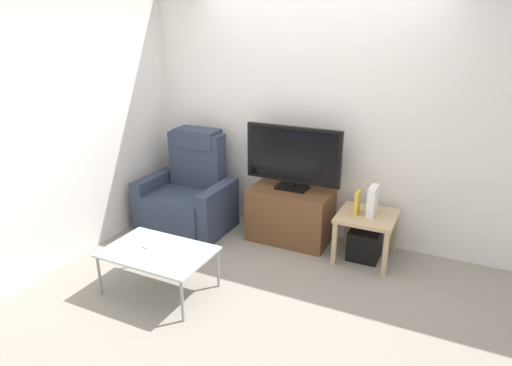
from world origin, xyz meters
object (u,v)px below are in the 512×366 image
book_upright (357,203)px  game_console (373,201)px  tv_stand (290,214)px  side_table (367,221)px  recliner_armchair (189,195)px  coffee_table (158,253)px  television (293,157)px  cell_phone (151,245)px  subwoofer_box (365,244)px

book_upright → game_console: game_console is taller
tv_stand → side_table: tv_stand is taller
recliner_armchair → coffee_table: (0.51, -1.22, -0.01)m
book_upright → coffee_table: bearing=-135.7°
television → book_upright: (0.71, -0.10, -0.34)m
coffee_table → cell_phone: bearing=153.8°
side_table → cell_phone: side_table is taller
cell_phone → recliner_armchair: bearing=118.4°
cell_phone → tv_stand: bearing=70.2°
side_table → game_console: (0.03, 0.01, 0.22)m
subwoofer_box → coffee_table: (-1.45, -1.34, 0.21)m
recliner_armchair → cell_phone: recliner_armchair is taller
recliner_armchair → tv_stand: bearing=-1.0°
subwoofer_box → television: bearing=174.3°
television → book_upright: television is taller
recliner_armchair → cell_phone: bearing=-81.0°
tv_stand → cell_phone: 1.55m
side_table → book_upright: bearing=-168.7°
recliner_armchair → book_upright: (1.86, 0.10, 0.20)m
television → recliner_armchair: bearing=-170.3°
tv_stand → recliner_armchair: (-1.16, -0.18, 0.09)m
coffee_table → cell_phone: (-0.11, 0.06, 0.03)m
cell_phone → game_console: bearing=48.5°
tv_stand → television: television is taller
book_upright → game_console: bearing=12.5°
book_upright → cell_phone: size_ratio=1.49×
subwoofer_box → book_upright: 0.44m
television → subwoofer_box: bearing=-5.7°
side_table → subwoofer_box: (-0.00, -0.00, -0.24)m
game_console → subwoofer_box: bearing=-164.1°
television → cell_phone: (-0.76, -1.36, -0.53)m
tv_stand → television: 0.63m
recliner_armchair → book_upright: size_ratio=4.83×
subwoofer_box → tv_stand: bearing=175.6°
tv_stand → book_upright: 0.77m
recliner_armchair → book_upright: 1.88m
television → coffee_table: bearing=-114.3°
book_upright → cell_phone: (-1.46, -1.26, -0.19)m
television → game_console: 0.90m
side_table → coffee_table: side_table is taller
game_console → coffee_table: (-1.48, -1.35, -0.25)m
book_upright → side_table: bearing=11.3°
subwoofer_box → book_upright: size_ratio=1.31×
tv_stand → game_console: 0.90m
tv_stand → cell_phone: bearing=-119.3°
tv_stand → subwoofer_box: 0.82m
book_upright → cell_phone: bearing=-139.2°
tv_stand → coffee_table: tv_stand is taller
subwoofer_box → cell_phone: bearing=-140.6°
coffee_table → side_table: bearing=42.7°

